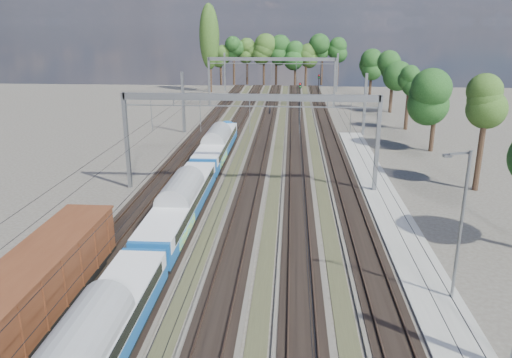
# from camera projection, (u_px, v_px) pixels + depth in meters

# --- Properties ---
(track_bed) EXTENTS (21.00, 130.00, 0.34)m
(track_bed) POSITION_uv_depth(u_px,v_px,m) (260.00, 150.00, 61.16)
(track_bed) COLOR #47423A
(track_bed) RESTS_ON ground
(platform) EXTENTS (3.00, 70.00, 0.30)m
(platform) POSITION_uv_depth(u_px,v_px,m) (402.00, 235.00, 36.56)
(platform) COLOR gray
(platform) RESTS_ON ground
(catenary) EXTENTS (25.65, 130.00, 9.00)m
(catenary) POSITION_uv_depth(u_px,v_px,m) (266.00, 90.00, 66.55)
(catenary) COLOR slate
(catenary) RESTS_ON ground
(tree_belt) EXTENTS (39.15, 97.23, 11.76)m
(tree_belt) POSITION_uv_depth(u_px,v_px,m) (312.00, 58.00, 103.51)
(tree_belt) COLOR black
(tree_belt) RESTS_ON ground
(poplar) EXTENTS (4.40, 4.40, 19.04)m
(poplar) POSITION_uv_depth(u_px,v_px,m) (209.00, 37.00, 109.01)
(poplar) COLOR black
(poplar) RESTS_ON ground
(emu_train) EXTENTS (2.65, 56.14, 3.87)m
(emu_train) POSITION_uv_depth(u_px,v_px,m) (180.00, 201.00, 37.45)
(emu_train) COLOR black
(emu_train) RESTS_ON ground
(freight_boxcar) EXTENTS (3.03, 14.64, 3.77)m
(freight_boxcar) POSITION_uv_depth(u_px,v_px,m) (38.00, 285.00, 25.42)
(freight_boxcar) COLOR black
(freight_boxcar) RESTS_ON ground
(worker) EXTENTS (0.49, 0.65, 1.60)m
(worker) POSITION_uv_depth(u_px,v_px,m) (270.00, 111.00, 84.16)
(worker) COLOR black
(worker) RESTS_ON ground
(signal_near) EXTENTS (0.41, 0.37, 6.51)m
(signal_near) POSITION_uv_depth(u_px,v_px,m) (300.00, 99.00, 74.54)
(signal_near) COLOR black
(signal_near) RESTS_ON ground
(signal_far) EXTENTS (0.38, 0.35, 5.84)m
(signal_far) POSITION_uv_depth(u_px,v_px,m) (319.00, 86.00, 92.50)
(signal_far) COLOR black
(signal_far) RESTS_ON ground
(lamp_post) EXTENTS (1.48, 0.47, 8.81)m
(lamp_post) POSITION_uv_depth(u_px,v_px,m) (460.00, 223.00, 26.75)
(lamp_post) COLOR slate
(lamp_post) RESTS_ON ground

